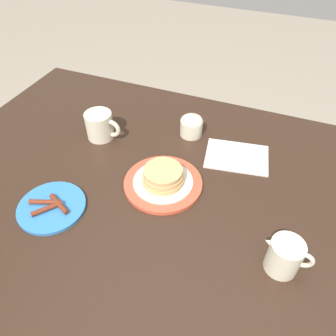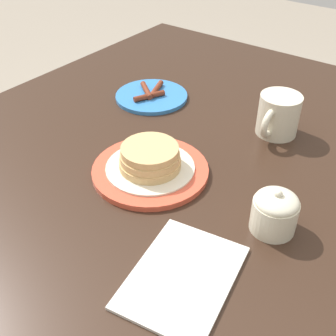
{
  "view_description": "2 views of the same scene",
  "coord_description": "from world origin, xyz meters",
  "px_view_note": "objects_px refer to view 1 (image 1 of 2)",
  "views": [
    {
      "loc": [
        0.21,
        -0.6,
        1.45
      ],
      "look_at": [
        -0.05,
        0.06,
        0.78
      ],
      "focal_mm": 35.0,
      "sensor_mm": 36.0,
      "label": 1
    },
    {
      "loc": [
        0.46,
        0.44,
        1.26
      ],
      "look_at": [
        -0.05,
        0.06,
        0.78
      ],
      "focal_mm": 45.0,
      "sensor_mm": 36.0,
      "label": 2
    }
  ],
  "objects_px": {
    "coffee_mug": "(100,125)",
    "sugar_bowl": "(191,125)",
    "napkin": "(237,157)",
    "pancake_plate": "(163,180)",
    "side_plate_bacon": "(52,207)",
    "creamer_pitcher": "(284,256)"
  },
  "relations": [
    {
      "from": "pancake_plate",
      "to": "sugar_bowl",
      "type": "height_order",
      "value": "sugar_bowl"
    },
    {
      "from": "pancake_plate",
      "to": "creamer_pitcher",
      "type": "height_order",
      "value": "creamer_pitcher"
    },
    {
      "from": "sugar_bowl",
      "to": "pancake_plate",
      "type": "bearing_deg",
      "value": -89.49
    },
    {
      "from": "coffee_mug",
      "to": "sugar_bowl",
      "type": "height_order",
      "value": "coffee_mug"
    },
    {
      "from": "sugar_bowl",
      "to": "napkin",
      "type": "distance_m",
      "value": 0.19
    },
    {
      "from": "side_plate_bacon",
      "to": "napkin",
      "type": "bearing_deg",
      "value": 43.04
    },
    {
      "from": "side_plate_bacon",
      "to": "napkin",
      "type": "xyz_separation_m",
      "value": [
        0.43,
        0.4,
        -0.0
      ]
    },
    {
      "from": "coffee_mug",
      "to": "pancake_plate",
      "type": "bearing_deg",
      "value": -25.41
    },
    {
      "from": "side_plate_bacon",
      "to": "sugar_bowl",
      "type": "relative_size",
      "value": 2.25
    },
    {
      "from": "side_plate_bacon",
      "to": "coffee_mug",
      "type": "distance_m",
      "value": 0.34
    },
    {
      "from": "side_plate_bacon",
      "to": "coffee_mug",
      "type": "xyz_separation_m",
      "value": [
        -0.03,
        0.33,
        0.04
      ]
    },
    {
      "from": "napkin",
      "to": "coffee_mug",
      "type": "bearing_deg",
      "value": -171.87
    },
    {
      "from": "creamer_pitcher",
      "to": "napkin",
      "type": "bearing_deg",
      "value": 117.91
    },
    {
      "from": "coffee_mug",
      "to": "creamer_pitcher",
      "type": "distance_m",
      "value": 0.7
    },
    {
      "from": "coffee_mug",
      "to": "sugar_bowl",
      "type": "bearing_deg",
      "value": 24.15
    },
    {
      "from": "coffee_mug",
      "to": "napkin",
      "type": "xyz_separation_m",
      "value": [
        0.46,
        0.07,
        -0.04
      ]
    },
    {
      "from": "creamer_pitcher",
      "to": "sugar_bowl",
      "type": "height_order",
      "value": "creamer_pitcher"
    },
    {
      "from": "pancake_plate",
      "to": "side_plate_bacon",
      "type": "xyz_separation_m",
      "value": [
        -0.25,
        -0.2,
        -0.01
      ]
    },
    {
      "from": "pancake_plate",
      "to": "coffee_mug",
      "type": "relative_size",
      "value": 1.86
    },
    {
      "from": "pancake_plate",
      "to": "coffee_mug",
      "type": "xyz_separation_m",
      "value": [
        -0.28,
        0.14,
        0.03
      ]
    },
    {
      "from": "coffee_mug",
      "to": "napkin",
      "type": "distance_m",
      "value": 0.47
    },
    {
      "from": "sugar_bowl",
      "to": "side_plate_bacon",
      "type": "bearing_deg",
      "value": -118.48
    }
  ]
}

